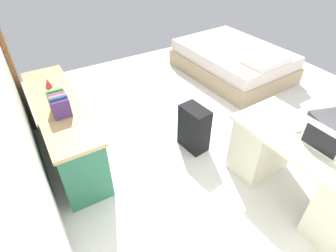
# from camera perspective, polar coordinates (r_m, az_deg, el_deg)

# --- Properties ---
(ground_plane) EXTENTS (5.57, 5.57, 0.00)m
(ground_plane) POSITION_cam_1_polar(r_m,az_deg,el_deg) (3.81, 10.65, -1.04)
(ground_plane) COLOR silver
(door_wooden) EXTENTS (0.88, 0.05, 2.04)m
(door_wooden) POSITION_cam_1_polar(r_m,az_deg,el_deg) (4.11, -30.50, 13.89)
(door_wooden) COLOR brown
(door_wooden) RESTS_ON ground_plane
(desk) EXTENTS (1.47, 0.72, 0.72)m
(desk) POSITION_cam_1_polar(r_m,az_deg,el_deg) (3.01, 25.67, -8.12)
(desk) COLOR beige
(desk) RESTS_ON ground_plane
(credenza) EXTENTS (1.80, 0.48, 0.74)m
(credenza) POSITION_cam_1_polar(r_m,az_deg,el_deg) (3.41, -20.44, -0.57)
(credenza) COLOR #28664C
(credenza) RESTS_ON ground_plane
(bed) EXTENTS (1.98, 1.51, 0.58)m
(bed) POSITION_cam_1_polar(r_m,az_deg,el_deg) (5.15, 13.20, 12.88)
(bed) COLOR tan
(bed) RESTS_ON ground_plane
(suitcase_black) EXTENTS (0.38, 0.26, 0.57)m
(suitcase_black) POSITION_cam_1_polar(r_m,az_deg,el_deg) (3.35, 5.35, -0.47)
(suitcase_black) COLOR black
(suitcase_black) RESTS_ON ground_plane
(laptop) EXTENTS (0.32, 0.23, 0.21)m
(laptop) POSITION_cam_1_polar(r_m,az_deg,el_deg) (2.75, 29.10, -3.23)
(laptop) COLOR silver
(laptop) RESTS_ON desk
(computer_mouse) EXTENTS (0.06, 0.10, 0.03)m
(computer_mouse) POSITION_cam_1_polar(r_m,az_deg,el_deg) (2.88, 25.22, -0.64)
(computer_mouse) COLOR white
(computer_mouse) RESTS_ON desk
(book_row) EXTENTS (0.23, 0.17, 0.22)m
(book_row) POSITION_cam_1_polar(r_m,az_deg,el_deg) (2.97, -21.44, 4.23)
(book_row) COLOR #492C6B
(book_row) RESTS_ON credenza
(figurine_small) EXTENTS (0.08, 0.08, 0.11)m
(figurine_small) POSITION_cam_1_polar(r_m,az_deg,el_deg) (3.50, -23.42, 8.07)
(figurine_small) COLOR red
(figurine_small) RESTS_ON credenza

